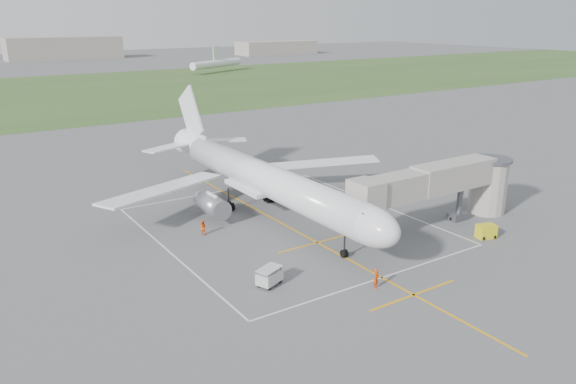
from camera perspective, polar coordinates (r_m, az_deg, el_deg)
ground at (r=67.40m, az=-2.06°, el=-2.43°), size 700.00×700.00×0.00m
grass_strip at (r=188.47m, az=-23.49°, el=9.05°), size 700.00×120.00×0.02m
apron_markings at (r=62.82m, az=0.72°, el=-3.93°), size 28.20×60.00×0.01m
airliner at (r=66.65m, az=-2.44°, el=1.31°), size 38.93×46.75×13.52m
jet_bridge at (r=65.97m, az=15.96°, el=0.78°), size 23.40×5.00×7.20m
gpu_unit at (r=64.25m, az=19.49°, el=-3.79°), size 2.27×1.86×1.49m
baggage_cart at (r=50.33m, az=-1.90°, el=-8.56°), size 2.74×2.23×1.65m
ramp_worker_nose at (r=50.37m, az=8.96°, el=-8.67°), size 0.79×0.68×1.83m
ramp_worker_wing at (r=62.15m, az=-8.65°, el=-3.59°), size 1.00×0.98×1.62m
distant_aircraft at (r=215.83m, az=-23.95°, el=10.86°), size 170.21×38.80×8.85m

